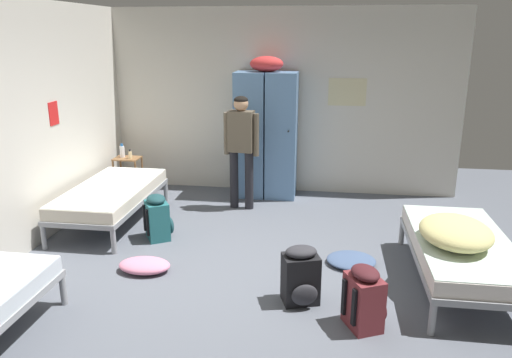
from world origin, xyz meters
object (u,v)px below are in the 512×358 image
Objects in this scene: backpack_teal at (158,218)px; clothes_pile_pink at (145,265)px; water_bottle at (122,151)px; lotion_bottle at (130,155)px; shelf_unit at (128,172)px; bed_right at (461,249)px; clothes_pile_denim at (351,260)px; person_traveler at (241,142)px; bed_left_rear at (111,194)px; backpack_black at (301,276)px; bedding_heap at (456,232)px; backpack_maroon at (365,299)px; locker_bank at (266,132)px.

backpack_teal is 0.89m from clothes_pile_pink.
water_bottle is 1.51× the size of lotion_bottle.
shelf_unit is 4.88m from bed_right.
clothes_pile_denim is (2.14, 0.48, -0.02)m from clothes_pile_pink.
person_traveler reaches higher than shelf_unit.
bed_left_rear reaches higher than clothes_pile_pink.
person_traveler reaches higher than bed_right.
lotion_bottle is at bearing 134.37° from backpack_black.
clothes_pile_pink is 1.03× the size of clothes_pile_denim.
water_bottle reaches higher than backpack_teal.
bedding_heap reaches higher than backpack_maroon.
backpack_maroon is (0.55, -0.32, 0.00)m from backpack_black.
locker_bank is 0.68m from person_traveler.
backpack_teal is (1.10, -1.62, -0.40)m from water_bottle.
locker_bank is 2.40m from bed_left_rear.
locker_bank is 3.00m from clothes_pile_pink.
locker_bank is 3.42m from bedding_heap.
water_bottle reaches higher than bed_left_rear.
person_traveler is 2.91× the size of clothes_pile_pink.
person_traveler is 1.82m from lotion_bottle.
bed_right is 3.45× the size of backpack_teal.
shelf_unit is 1.96m from person_traveler.
backpack_black is (2.55, -1.66, -0.12)m from bed_left_rear.
lotion_bottle is (0.15, -0.06, -0.03)m from water_bottle.
backpack_black is at bearing -68.31° from person_traveler.
person_traveler is 3.01× the size of clothes_pile_denim.
shelf_unit is at bearing -14.04° from water_bottle.
lotion_bottle is at bearing 114.34° from clothes_pile_pink.
backpack_teal is (-0.80, -1.22, -0.69)m from person_traveler.
backpack_maroon is at bearing -61.15° from person_traveler.
person_traveler is at bearing -11.89° from water_bottle.
bedding_heap is 3.94× the size of water_bottle.
lotion_bottle is at bearing 149.10° from clothes_pile_denim.
locker_bank is 2.07m from lotion_bottle.
shelf_unit is 1.05× the size of clothes_pile_pink.
backpack_teal reaches higher than clothes_pile_pink.
water_bottle is (-4.29, 2.43, 0.05)m from bedding_heap.
bed_left_rear and bed_right have the same top height.
water_bottle reaches higher than bedding_heap.
locker_bank is 2.52× the size of bedding_heap.
lotion_bottle reaches higher than bed_left_rear.
bed_left_rear is 3.68m from backpack_maroon.
bed_left_rear is (-1.84, -1.42, -0.59)m from locker_bank.
bedding_heap is 4.77m from lotion_bottle.
backpack_maroon is at bearing -139.18° from bedding_heap.
shelf_unit is 0.36× the size of person_traveler.
backpack_black is at bearing -163.24° from bedding_heap.
water_bottle is at bearing 105.45° from bed_left_rear.
water_bottle is at bearing 135.29° from backpack_black.
shelf_unit is at bearing -173.28° from locker_bank.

